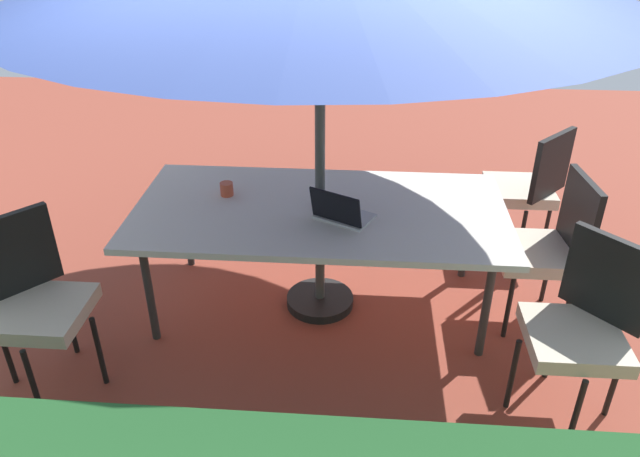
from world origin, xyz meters
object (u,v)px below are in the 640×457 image
Objects in this scene: chair_northwest at (583,323)px; cup at (227,189)px; dining_table at (320,214)px; chair_southwest at (528,185)px; chair_northeast at (34,297)px; chair_west at (548,244)px; laptop at (341,213)px.

chair_northwest is 2.18m from cup.
dining_table is at bearing -163.29° from chair_northwest.
chair_southwest is 3.28m from chair_northeast.
chair_northwest is at bearing 40.93° from chair_southwest.
chair_west is (-0.02, -0.76, 0.00)m from chair_northwest.
chair_northeast is (2.88, 1.57, 0.00)m from chair_southwest.
chair_northeast is 1.00× the size of chair_west.
chair_northeast is at bearing -80.73° from chair_west.
chair_northeast is 2.92m from chair_west.
cup is (0.60, -0.13, 0.08)m from dining_table.
laptop reaches higher than cup.
cup is (-0.85, -0.92, 0.21)m from chair_northeast.
chair_northwest is at bearing 179.35° from laptop.
chair_northeast is 11.64× the size of cup.
laptop is at bearing -90.74° from chair_west.
chair_southwest is 1.57m from chair_northwest.
dining_table is at bearing 167.93° from cup.
chair_southwest is 1.00× the size of chair_west.
laptop is (1.24, 0.11, 0.22)m from chair_west.
dining_table is 1.38m from chair_west.
laptop is at bearing -160.95° from chair_northwest.
chair_southwest is 1.61m from laptop.
cup is at bearing 6.81° from laptop.
chair_west reaches higher than dining_table.
laptop is (-1.58, -0.65, 0.22)m from chair_northeast.
chair_west is at bearing -33.94° from chair_northeast.
dining_table is 0.22m from laptop.
chair_northeast is at bearing 49.44° from laptop.
chair_northwest is at bearing 149.84° from dining_table.
dining_table is at bearing -17.93° from chair_southwest.
chair_west is at bearing 135.73° from chair_northwest.
dining_table is at bearing -20.19° from chair_northeast.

